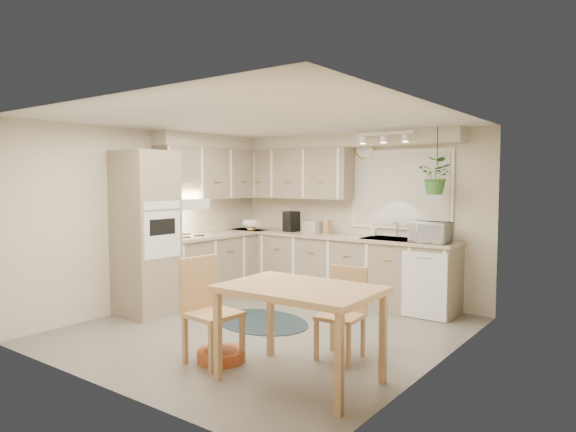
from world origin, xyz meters
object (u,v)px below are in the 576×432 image
object	(u,v)px
pet_bed	(221,356)
microwave	(430,230)
chair_left	(213,311)
braided_rug	(261,321)
dining_table	(300,334)
chair_back	(340,314)

from	to	relation	value
pet_bed	microwave	distance (m)	3.11
chair_left	braided_rug	xyz separation A→B (m)	(-0.53, 1.35, -0.49)
pet_bed	microwave	world-z (taller)	microwave
chair_left	pet_bed	size ratio (longest dim) A/B	2.16
dining_table	chair_left	size ratio (longest dim) A/B	1.32
chair_back	microwave	world-z (taller)	microwave
chair_left	braided_rug	size ratio (longest dim) A/B	0.75
microwave	pet_bed	bearing A→B (deg)	-109.46
chair_back	microwave	bearing A→B (deg)	-98.03
dining_table	pet_bed	distance (m)	0.96
braided_rug	pet_bed	xyz separation A→B (m)	(0.56, -1.28, 0.05)
chair_left	microwave	xyz separation A→B (m)	(1.01, 2.83, 0.60)
chair_back	pet_bed	xyz separation A→B (m)	(-0.87, -0.74, -0.39)
dining_table	chair_back	bearing A→B (deg)	91.20
chair_left	pet_bed	world-z (taller)	chair_left
dining_table	pet_bed	xyz separation A→B (m)	(-0.89, -0.05, -0.36)
dining_table	pet_bed	size ratio (longest dim) A/B	2.86
chair_back	braided_rug	distance (m)	1.59
chair_back	braided_rug	world-z (taller)	chair_back
dining_table	microwave	bearing A→B (deg)	88.01
chair_left	chair_back	xyz separation A→B (m)	(0.90, 0.81, -0.06)
chair_left	braided_rug	bearing A→B (deg)	-153.77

